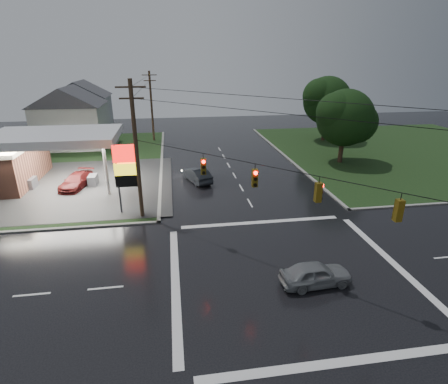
{
  "coord_description": "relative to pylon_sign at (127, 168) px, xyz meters",
  "views": [
    {
      "loc": [
        -6.76,
        -17.59,
        12.48
      ],
      "look_at": [
        -3.09,
        6.47,
        3.0
      ],
      "focal_mm": 28.0,
      "sensor_mm": 36.0,
      "label": 1
    }
  ],
  "objects": [
    {
      "name": "ground",
      "position": [
        10.5,
        -10.5,
        -4.01
      ],
      "size": [
        120.0,
        120.0,
        0.0
      ],
      "primitive_type": "plane",
      "color": "black",
      "rests_on": "ground"
    },
    {
      "name": "grass_nw",
      "position": [
        -15.5,
        15.5,
        -3.97
      ],
      "size": [
        36.0,
        36.0,
        0.08
      ],
      "primitive_type": "cube",
      "color": "black",
      "rests_on": "ground"
    },
    {
      "name": "grass_ne",
      "position": [
        36.5,
        15.5,
        -3.97
      ],
      "size": [
        36.0,
        36.0,
        0.08
      ],
      "primitive_type": "cube",
      "color": "black",
      "rests_on": "ground"
    },
    {
      "name": "pylon_sign",
      "position": [
        0.0,
        0.0,
        0.0
      ],
      "size": [
        2.0,
        0.35,
        6.0
      ],
      "color": "#59595E",
      "rests_on": "ground"
    },
    {
      "name": "utility_pole_nw",
      "position": [
        1.0,
        -1.0,
        1.71
      ],
      "size": [
        2.2,
        0.32,
        11.0
      ],
      "color": "#382619",
      "rests_on": "ground"
    },
    {
      "name": "utility_pole_n",
      "position": [
        1.0,
        27.5,
        1.46
      ],
      "size": [
        2.2,
        0.32,
        10.5
      ],
      "color": "#382619",
      "rests_on": "ground"
    },
    {
      "name": "traffic_signals",
      "position": [
        10.52,
        -10.52,
        2.47
      ],
      "size": [
        26.87,
        26.87,
        1.47
      ],
      "color": "black",
      "rests_on": "ground"
    },
    {
      "name": "house_near",
      "position": [
        -10.45,
        25.5,
        0.39
      ],
      "size": [
        11.05,
        8.48,
        8.6
      ],
      "color": "silver",
      "rests_on": "ground"
    },
    {
      "name": "house_far",
      "position": [
        -11.45,
        37.5,
        0.39
      ],
      "size": [
        11.05,
        8.48,
        8.6
      ],
      "color": "silver",
      "rests_on": "ground"
    },
    {
      "name": "tree_ne_near",
      "position": [
        24.64,
        11.49,
        1.55
      ],
      "size": [
        7.99,
        6.8,
        8.98
      ],
      "color": "black",
      "rests_on": "ground"
    },
    {
      "name": "tree_ne_far",
      "position": [
        27.65,
        23.49,
        2.17
      ],
      "size": [
        8.46,
        7.2,
        9.8
      ],
      "color": "black",
      "rests_on": "ground"
    },
    {
      "name": "car_north",
      "position": [
        6.19,
        7.08,
        -3.25
      ],
      "size": [
        3.12,
        4.91,
        1.53
      ],
      "primitive_type": "imported",
      "rotation": [
        0.0,
        0.0,
        3.49
      ],
      "color": "#202328",
      "rests_on": "ground"
    },
    {
      "name": "car_crossing",
      "position": [
        11.58,
        -11.98,
        -3.3
      ],
      "size": [
        4.26,
        1.92,
        1.42
      ],
      "primitive_type": "imported",
      "rotation": [
        0.0,
        0.0,
        1.63
      ],
      "color": "gray",
      "rests_on": "ground"
    },
    {
      "name": "car_pump",
      "position": [
        -6.02,
        7.1,
        -3.29
      ],
      "size": [
        3.14,
        5.29,
        1.44
      ],
      "primitive_type": "imported",
      "rotation": [
        0.0,
        0.0,
        -0.24
      ],
      "color": "#4D1111",
      "rests_on": "ground"
    }
  ]
}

